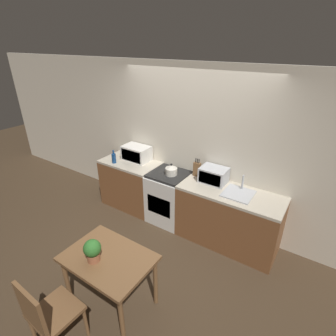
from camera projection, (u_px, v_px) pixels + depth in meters
name	position (u px, v px, depth m)	size (l,w,h in m)	color
ground_plane	(155.00, 247.00, 4.01)	(16.00, 16.00, 0.00)	#3D2D1E
wall_back	(192.00, 147.00, 4.25)	(10.00, 0.06, 2.60)	beige
counter_left_run	(132.00, 183.00, 4.89)	(1.06, 0.62, 0.90)	brown
counter_right_run	(228.00, 218.00, 3.95)	(1.51, 0.62, 0.90)	brown
stove_range	(169.00, 197.00, 4.48)	(0.62, 0.62, 0.90)	silver
kettle	(171.00, 170.00, 4.21)	(0.19, 0.19, 0.20)	beige
microwave	(136.00, 153.00, 4.71)	(0.48, 0.32, 0.26)	silver
bottle	(114.00, 158.00, 4.61)	(0.07, 0.07, 0.24)	navy
knife_block	(197.00, 169.00, 4.15)	(0.11, 0.06, 0.30)	brown
toaster_oven	(214.00, 175.00, 3.97)	(0.40, 0.30, 0.23)	#ADAFB5
sink_basin	(238.00, 193.00, 3.70)	(0.40, 0.40, 0.24)	#ADAFB5
dining_table	(109.00, 263.00, 2.90)	(0.97, 0.69, 0.73)	brown
dining_chair	(47.00, 313.00, 2.51)	(0.45, 0.45, 0.90)	brown
potted_plant	(92.00, 250.00, 2.75)	(0.19, 0.19, 0.26)	#9E5B3D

